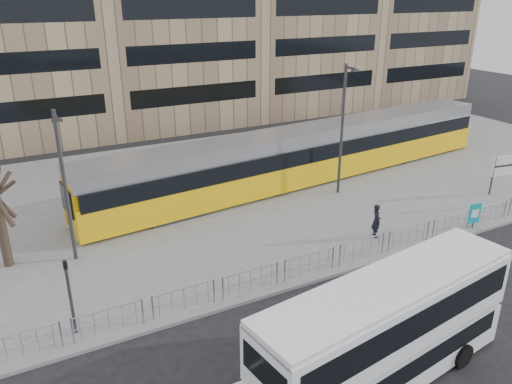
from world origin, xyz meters
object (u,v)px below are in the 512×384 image
station_sign (507,167)px  pedestrian (376,221)px  lamp_post_east (343,125)px  ad_panel (475,214)px  lamp_post_west (64,181)px  double_decker_bus (387,329)px  tram (307,154)px  traffic_light_west (69,288)px

station_sign → pedestrian: bearing=-165.6°
pedestrian → lamp_post_east: lamp_post_east is taller
ad_panel → lamp_post_west: size_ratio=0.19×
station_sign → double_decker_bus: bearing=-143.6°
double_decker_bus → tram: 18.83m
double_decker_bus → lamp_post_west: (-7.71, 13.05, 2.06)m
double_decker_bus → pedestrian: 10.62m
pedestrian → lamp_post_east: bearing=2.0°
tram → lamp_post_west: 16.42m
tram → lamp_post_west: size_ratio=4.28×
station_sign → lamp_post_west: bearing=-179.3°
lamp_post_west → double_decker_bus: bearing=-59.4°
ad_panel → lamp_post_west: bearing=169.6°
tram → ad_panel: bearing=-74.5°
traffic_light_west → station_sign: bearing=0.5°
station_sign → pedestrian: 11.37m
ad_panel → lamp_post_east: bearing=122.2°
double_decker_bus → station_sign: double_decker_bus is taller
double_decker_bus → station_sign: bearing=19.4°
double_decker_bus → tram: bearing=56.9°
station_sign → traffic_light_west: bearing=-166.6°
ad_panel → pedestrian: 5.67m
double_decker_bus → ad_panel: (12.09, 6.52, -1.14)m
lamp_post_west → lamp_post_east: lamp_post_east is taller
station_sign → traffic_light_west: size_ratio=0.81×
double_decker_bus → traffic_light_west: (-8.67, 7.26, 0.01)m
double_decker_bus → station_sign: size_ratio=4.00×
traffic_light_west → lamp_post_west: lamp_post_west is taller
tram → pedestrian: size_ratio=17.18×
tram → lamp_post_west: (-15.79, -3.96, 2.18)m
double_decker_bus → lamp_post_east: size_ratio=1.23×
pedestrian → lamp_post_west: bearing=92.0°
tram → station_sign: size_ratio=12.51×
pedestrian → traffic_light_west: (-15.33, -0.93, 1.06)m
double_decker_bus → traffic_light_west: double_decker_bus is taller
lamp_post_west → lamp_post_east: bearing=3.7°
double_decker_bus → ad_panel: 13.78m
double_decker_bus → lamp_post_west: lamp_post_west is taller
double_decker_bus → ad_panel: double_decker_bus is taller
tram → lamp_post_east: bearing=-84.1°
traffic_light_west → lamp_post_east: size_ratio=0.38×
station_sign → ad_panel: bearing=-146.2°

